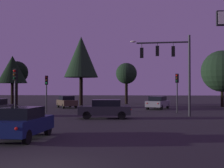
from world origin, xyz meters
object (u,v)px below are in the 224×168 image
(car_parked_lot, at_px, (67,102))
(tree_right_cluster, at_px, (222,71))
(traffic_signal_mast_arm, at_px, (171,60))
(tree_left_far, at_px, (81,57))
(traffic_light_corner_right, at_px, (177,85))
(tree_center_horizon, at_px, (126,74))
(tree_behind_sign, at_px, (12,70))
(car_nearside_lane, at_px, (22,122))
(traffic_light_median, at_px, (15,83))
(traffic_light_corner_left, at_px, (47,86))
(car_crossing_left, at_px, (105,109))
(car_far_lane, at_px, (158,102))
(tree_lot_edge, at_px, (17,73))

(car_parked_lot, distance_m, tree_right_cluster, 20.90)
(traffic_signal_mast_arm, distance_m, tree_left_far, 10.31)
(traffic_light_corner_right, height_order, tree_center_horizon, tree_center_horizon)
(tree_left_far, bearing_deg, tree_behind_sign, 147.93)
(traffic_signal_mast_arm, distance_m, tree_center_horizon, 22.43)
(car_nearside_lane, relative_size, tree_right_cluster, 0.54)
(tree_left_far, bearing_deg, tree_center_horizon, 76.76)
(traffic_light_median, xyz_separation_m, tree_center_horizon, (7.26, 26.26, 2.03))
(traffic_light_corner_left, xyz_separation_m, traffic_light_corner_right, (12.90, 1.12, 0.13))
(tree_left_far, xyz_separation_m, tree_right_cluster, (17.10, 9.89, -1.02))
(car_nearside_lane, relative_size, tree_behind_sign, 0.60)
(car_parked_lot, bearing_deg, traffic_light_median, -90.95)
(car_nearside_lane, bearing_deg, traffic_signal_mast_arm, 58.29)
(traffic_light_median, distance_m, car_parked_lot, 15.42)
(tree_behind_sign, distance_m, tree_right_cluster, 27.77)
(car_crossing_left, bearing_deg, tree_right_cluster, 52.27)
(traffic_signal_mast_arm, xyz_separation_m, car_parked_lot, (-12.03, 10.89, -4.09))
(traffic_signal_mast_arm, bearing_deg, traffic_light_corner_right, 75.63)
(car_far_lane, bearing_deg, traffic_light_corner_right, -74.86)
(car_parked_lot, relative_size, tree_left_far, 0.55)
(traffic_signal_mast_arm, relative_size, tree_right_cluster, 0.94)
(car_crossing_left, height_order, car_parked_lot, same)
(traffic_light_corner_left, height_order, tree_lot_edge, tree_lot_edge)
(traffic_signal_mast_arm, relative_size, car_far_lane, 1.54)
(car_crossing_left, bearing_deg, tree_left_far, 114.50)
(traffic_light_corner_left, bearing_deg, car_crossing_left, -38.71)
(traffic_signal_mast_arm, xyz_separation_m, tree_left_far, (-8.99, 4.96, 0.89))
(tree_behind_sign, bearing_deg, traffic_light_corner_right, -21.26)
(car_far_lane, height_order, tree_right_cluster, tree_right_cluster)
(traffic_signal_mast_arm, distance_m, car_far_lane, 10.31)
(car_far_lane, bearing_deg, tree_lot_edge, 161.40)
(car_far_lane, height_order, tree_lot_edge, tree_lot_edge)
(traffic_light_corner_left, relative_size, traffic_light_corner_right, 0.95)
(tree_center_horizon, bearing_deg, car_parked_lot, -122.58)
(car_far_lane, distance_m, tree_left_far, 10.69)
(tree_lot_edge, bearing_deg, tree_behind_sign, -73.45)
(car_far_lane, bearing_deg, traffic_light_median, -130.03)
(traffic_light_median, bearing_deg, tree_center_horizon, 74.54)
(traffic_signal_mast_arm, height_order, tree_center_horizon, traffic_signal_mast_arm)
(traffic_light_corner_right, bearing_deg, car_nearside_lane, -118.39)
(car_nearside_lane, height_order, tree_behind_sign, tree_behind_sign)
(car_nearside_lane, height_order, tree_left_far, tree_left_far)
(car_far_lane, distance_m, tree_right_cluster, 11.04)
(traffic_light_corner_left, distance_m, traffic_light_corner_right, 12.95)
(car_crossing_left, xyz_separation_m, tree_behind_sign, (-13.97, 14.25, 4.13))
(traffic_light_median, height_order, tree_behind_sign, tree_behind_sign)
(car_far_lane, relative_size, tree_left_far, 0.57)
(traffic_light_corner_left, relative_size, tree_behind_sign, 0.55)
(car_crossing_left, relative_size, tree_behind_sign, 0.64)
(car_crossing_left, xyz_separation_m, tree_right_cluster, (13.60, 17.58, 3.96))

